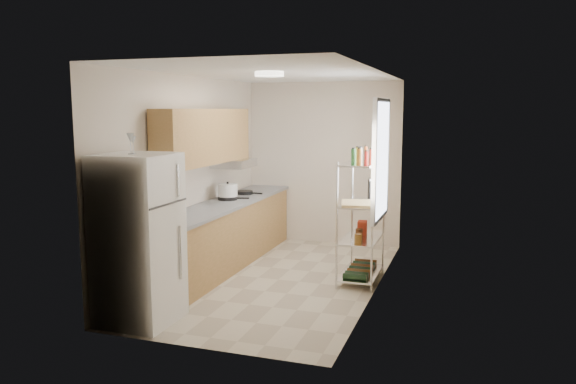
{
  "coord_description": "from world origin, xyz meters",
  "views": [
    {
      "loc": [
        2.31,
        -6.56,
        2.16
      ],
      "look_at": [
        0.05,
        0.25,
        1.1
      ],
      "focal_mm": 35.0,
      "sensor_mm": 36.0,
      "label": 1
    }
  ],
  "objects_px": {
    "refrigerator": "(138,239)",
    "frying_pan_large": "(228,198)",
    "cutting_board": "(357,204)",
    "rice_cooker": "(228,192)",
    "espresso_machine": "(375,189)"
  },
  "relations": [
    {
      "from": "refrigerator",
      "to": "frying_pan_large",
      "type": "distance_m",
      "value": 2.37
    },
    {
      "from": "rice_cooker",
      "to": "frying_pan_large",
      "type": "height_order",
      "value": "rice_cooker"
    },
    {
      "from": "cutting_board",
      "to": "refrigerator",
      "type": "bearing_deg",
      "value": -134.74
    },
    {
      "from": "rice_cooker",
      "to": "refrigerator",
      "type": "bearing_deg",
      "value": -87.66
    },
    {
      "from": "cutting_board",
      "to": "espresso_machine",
      "type": "xyz_separation_m",
      "value": [
        0.13,
        0.5,
        0.12
      ]
    },
    {
      "from": "refrigerator",
      "to": "rice_cooker",
      "type": "height_order",
      "value": "refrigerator"
    },
    {
      "from": "refrigerator",
      "to": "espresso_machine",
      "type": "relative_size",
      "value": 6.35
    },
    {
      "from": "rice_cooker",
      "to": "espresso_machine",
      "type": "xyz_separation_m",
      "value": [
        2.08,
        -0.01,
        0.14
      ]
    },
    {
      "from": "frying_pan_large",
      "to": "cutting_board",
      "type": "height_order",
      "value": "cutting_board"
    },
    {
      "from": "refrigerator",
      "to": "cutting_board",
      "type": "height_order",
      "value": "refrigerator"
    },
    {
      "from": "rice_cooker",
      "to": "espresso_machine",
      "type": "bearing_deg",
      "value": -0.28
    },
    {
      "from": "frying_pan_large",
      "to": "espresso_machine",
      "type": "distance_m",
      "value": 2.09
    },
    {
      "from": "refrigerator",
      "to": "rice_cooker",
      "type": "xyz_separation_m",
      "value": [
        -0.1,
        2.38,
        0.15
      ]
    },
    {
      "from": "refrigerator",
      "to": "cutting_board",
      "type": "relative_size",
      "value": 3.53
    },
    {
      "from": "rice_cooker",
      "to": "cutting_board",
      "type": "distance_m",
      "value": 2.02
    }
  ]
}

